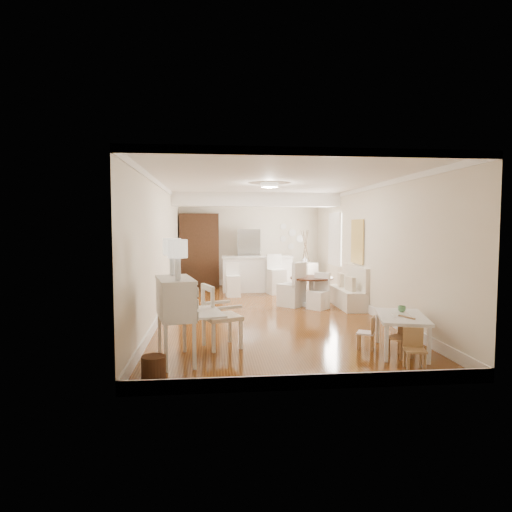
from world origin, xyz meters
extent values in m
plane|color=brown|center=(0.00, 0.00, 0.00)|extent=(9.00, 9.00, 0.00)
cube|color=white|center=(0.00, 0.00, 2.80)|extent=(4.50, 9.00, 0.04)
cube|color=beige|center=(0.00, 4.50, 1.40)|extent=(4.50, 0.04, 2.80)
cube|color=beige|center=(0.00, -4.50, 1.40)|extent=(4.50, 0.04, 2.80)
cube|color=beige|center=(-2.25, 0.00, 1.40)|extent=(0.04, 9.00, 2.80)
cube|color=beige|center=(2.25, 0.00, 1.40)|extent=(0.04, 9.00, 2.80)
cube|color=white|center=(0.00, 2.20, 2.62)|extent=(4.50, 0.45, 0.36)
cube|color=tan|center=(2.21, 0.50, 1.55)|extent=(0.04, 0.84, 1.04)
cube|color=white|center=(2.23, 2.40, 1.55)|extent=(0.04, 1.10, 1.40)
cylinder|color=#381E11|center=(-1.20, 4.48, 1.85)|extent=(0.30, 0.03, 0.30)
cylinder|color=white|center=(0.00, -0.50, 2.75)|extent=(0.36, 0.36, 0.08)
cube|color=silver|center=(-1.69, -3.28, 0.60)|extent=(1.12, 1.13, 1.19)
cube|color=white|center=(-1.03, -2.62, 0.50)|extent=(0.74, 0.74, 1.01)
cylinder|color=#482816|center=(-1.90, -4.00, 0.15)|extent=(0.31, 0.31, 0.30)
cube|color=white|center=(1.67, -3.17, 0.28)|extent=(0.95, 1.28, 0.57)
cube|color=#976C45|center=(1.55, -3.41, 0.30)|extent=(0.39, 0.39, 0.60)
cube|color=tan|center=(1.20, -2.94, 0.26)|extent=(0.34, 0.34, 0.53)
cube|color=#9F7548|center=(1.51, -3.95, 0.28)|extent=(0.32, 0.32, 0.55)
cube|color=silver|center=(1.99, 0.50, 0.49)|extent=(0.52, 1.60, 0.98)
cylinder|color=#462416|center=(1.17, 0.68, 0.35)|extent=(1.28, 1.28, 0.69)
cube|color=white|center=(1.24, 0.29, 0.42)|extent=(0.57, 0.57, 0.83)
cube|color=white|center=(0.69, 0.71, 0.53)|extent=(0.73, 0.73, 1.06)
cube|color=white|center=(0.10, 3.10, 0.52)|extent=(2.05, 0.65, 1.03)
cube|color=white|center=(-0.64, 2.21, 0.46)|extent=(0.40, 0.40, 0.92)
cube|color=silver|center=(0.60, 2.54, 0.56)|extent=(0.54, 0.54, 1.11)
cube|color=#381E11|center=(-1.60, 4.18, 1.15)|extent=(1.20, 0.60, 2.30)
imported|color=silver|center=(0.30, 4.15, 0.90)|extent=(0.75, 0.65, 1.80)
cube|color=white|center=(1.65, 3.60, 0.40)|extent=(0.66, 0.92, 0.80)
imported|color=#5B9D62|center=(1.78, -2.93, 0.62)|extent=(0.16, 0.16, 0.09)
imported|color=silver|center=(1.63, 3.59, 0.89)|extent=(0.20, 0.20, 0.17)
camera|label=1|loc=(-1.14, -9.29, 1.91)|focal=30.00mm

